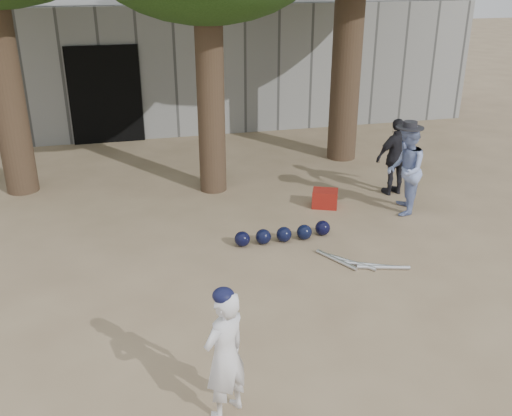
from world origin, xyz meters
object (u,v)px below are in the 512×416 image
object	(u,v)px
spectator_dark	(396,157)
red_bag	(325,198)
spectator_blue	(405,170)
boy_player	(225,355)

from	to	relation	value
spectator_dark	red_bag	bearing A→B (deg)	3.40
spectator_blue	spectator_dark	distance (m)	0.86
spectator_dark	red_bag	distance (m)	1.55
spectator_dark	boy_player	bearing A→B (deg)	41.47
spectator_dark	red_bag	world-z (taller)	spectator_dark
spectator_blue	spectator_dark	size ratio (longest dim) A/B	1.08
spectator_blue	spectator_dark	bearing A→B (deg)	-172.35
spectator_blue	red_bag	size ratio (longest dim) A/B	3.54
boy_player	spectator_dark	size ratio (longest dim) A/B	0.94
boy_player	spectator_dark	world-z (taller)	spectator_dark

